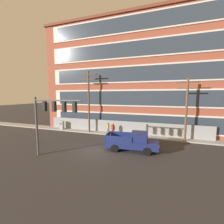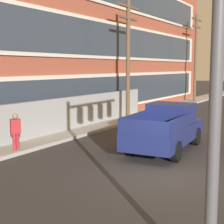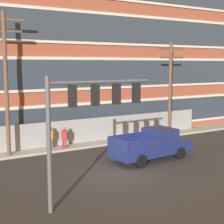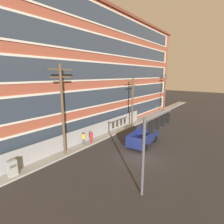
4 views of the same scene
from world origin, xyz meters
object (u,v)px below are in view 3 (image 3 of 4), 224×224
Objects in this scene: utility_pole_near_corner at (6,78)px; pedestrian_near_cabinet at (51,137)px; utility_pole_midblock at (170,85)px; traffic_signal_mast at (87,109)px; pickup_truck_navy at (152,145)px; pedestrian_by_fence at (64,137)px.

utility_pole_near_corner is 5.49× the size of pedestrian_near_cabinet.
utility_pole_near_corner is 5.15m from pedestrian_near_cabinet.
pedestrian_near_cabinet is at bearing 177.23° from utility_pole_midblock.
utility_pole_midblock is 10.82m from pedestrian_near_cabinet.
traffic_signal_mast is 8.53m from pickup_truck_navy.
utility_pole_midblock is at bearing -2.77° from pedestrian_near_cabinet.
pickup_truck_navy is at bearing -138.22° from utility_pole_midblock.
traffic_signal_mast is 9.39m from utility_pole_near_corner.
pickup_truck_navy is 0.59× the size of utility_pole_near_corner.
pedestrian_near_cabinet and pedestrian_by_fence have the same top height.
pedestrian_by_fence is at bearing 128.23° from pickup_truck_navy.
utility_pole_midblock reaches higher than pedestrian_by_fence.
pedestrian_by_fence is (-3.94, 5.00, 0.04)m from pickup_truck_navy.
traffic_signal_mast is 10.10m from pedestrian_by_fence.
utility_pole_midblock is 4.59× the size of pedestrian_near_cabinet.
pickup_truck_navy is 7.22m from pedestrian_near_cabinet.
traffic_signal_mast is 3.31× the size of pedestrian_by_fence.
utility_pole_near_corner is 1.20× the size of utility_pole_midblock.
utility_pole_near_corner reaches higher than traffic_signal_mast.
utility_pole_midblock is 4.59× the size of pedestrian_by_fence.
pedestrian_near_cabinet is 0.94m from pedestrian_by_fence.
pedestrian_by_fence is (0.84, -0.42, 0.00)m from pedestrian_near_cabinet.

